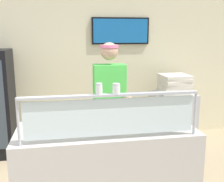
% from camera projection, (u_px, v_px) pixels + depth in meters
% --- Properties ---
extents(ground_plane, '(12.00, 12.00, 0.00)m').
position_uv_depth(ground_plane, '(99.00, 181.00, 3.50)').
color(ground_plane, tan).
rests_on(ground_plane, ground).
extents(shop_rear_unit, '(6.14, 0.13, 2.70)m').
position_uv_depth(shop_rear_unit, '(87.00, 63.00, 4.73)').
color(shop_rear_unit, beige).
rests_on(shop_rear_unit, ground).
extents(serving_counter, '(1.74, 0.70, 0.95)m').
position_uv_depth(serving_counter, '(107.00, 173.00, 2.77)').
color(serving_counter, '#BCB7B2').
rests_on(serving_counter, ground).
extents(sneeze_guard, '(1.57, 0.06, 0.41)m').
position_uv_depth(sneeze_guard, '(111.00, 111.00, 2.34)').
color(sneeze_guard, '#B2B5BC').
rests_on(sneeze_guard, serving_counter).
extents(pizza_tray, '(0.45, 0.45, 0.04)m').
position_uv_depth(pizza_tray, '(106.00, 125.00, 2.71)').
color(pizza_tray, '#9EA0A8').
rests_on(pizza_tray, serving_counter).
extents(pizza_server, '(0.14, 0.29, 0.01)m').
position_uv_depth(pizza_server, '(109.00, 124.00, 2.69)').
color(pizza_server, '#ADAFB7').
rests_on(pizza_server, pizza_tray).
extents(parmesan_shaker, '(0.06, 0.06, 0.10)m').
position_uv_depth(parmesan_shaker, '(99.00, 90.00, 2.28)').
color(parmesan_shaker, white).
rests_on(parmesan_shaker, sneeze_guard).
extents(pepper_flake_shaker, '(0.07, 0.07, 0.09)m').
position_uv_depth(pepper_flake_shaker, '(116.00, 89.00, 2.31)').
color(pepper_flake_shaker, white).
rests_on(pepper_flake_shaker, sneeze_guard).
extents(worker_figure, '(0.41, 0.50, 1.76)m').
position_uv_depth(worker_figure, '(110.00, 105.00, 3.33)').
color(worker_figure, '#23232D').
rests_on(worker_figure, ground).
extents(prep_shelf, '(0.70, 0.55, 0.87)m').
position_uv_depth(prep_shelf, '(172.00, 118.00, 4.69)').
color(prep_shelf, '#B7BABF').
rests_on(prep_shelf, ground).
extents(pizza_box_stack, '(0.50, 0.48, 0.31)m').
position_uv_depth(pizza_box_stack, '(174.00, 84.00, 4.57)').
color(pizza_box_stack, silver).
rests_on(pizza_box_stack, prep_shelf).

